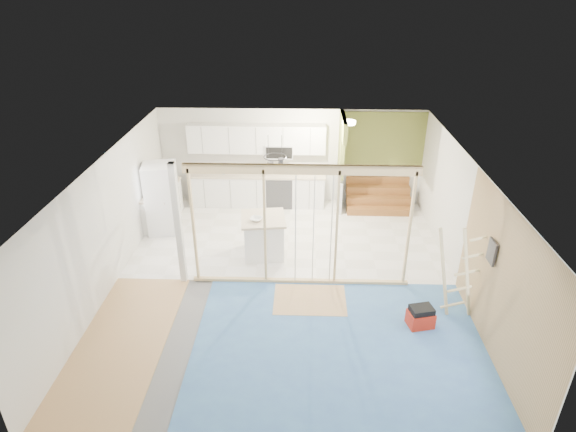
{
  "coord_description": "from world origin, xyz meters",
  "views": [
    {
      "loc": [
        0.34,
        -8.24,
        5.7
      ],
      "look_at": [
        0.03,
        0.6,
        1.23
      ],
      "focal_mm": 30.0,
      "sensor_mm": 36.0,
      "label": 1
    }
  ],
  "objects_px": {
    "fridge": "(163,199)",
    "ladder": "(458,273)",
    "island": "(264,236)",
    "toolbox": "(421,317)"
  },
  "relations": [
    {
      "from": "island",
      "to": "ladder",
      "type": "distance_m",
      "value": 4.23
    },
    {
      "from": "island",
      "to": "ladder",
      "type": "bearing_deg",
      "value": -37.03
    },
    {
      "from": "fridge",
      "to": "ladder",
      "type": "relative_size",
      "value": 0.94
    },
    {
      "from": "fridge",
      "to": "island",
      "type": "bearing_deg",
      "value": -33.01
    },
    {
      "from": "island",
      "to": "ladder",
      "type": "xyz_separation_m",
      "value": [
        3.65,
        -2.08,
        0.48
      ]
    },
    {
      "from": "fridge",
      "to": "ladder",
      "type": "distance_m",
      "value": 6.89
    },
    {
      "from": "ladder",
      "to": "island",
      "type": "bearing_deg",
      "value": 143.94
    },
    {
      "from": "toolbox",
      "to": "island",
      "type": "bearing_deg",
      "value": 128.14
    },
    {
      "from": "fridge",
      "to": "island",
      "type": "relative_size",
      "value": 1.64
    },
    {
      "from": "fridge",
      "to": "ladder",
      "type": "bearing_deg",
      "value": -37.57
    }
  ]
}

